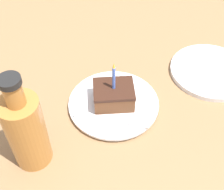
# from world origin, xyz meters

# --- Properties ---
(ground_plane) EXTENTS (2.40, 2.40, 0.04)m
(ground_plane) POSITION_xyz_m (0.00, 0.00, -0.02)
(ground_plane) COLOR olive
(ground_plane) RESTS_ON ground
(plate) EXTENTS (0.23, 0.23, 0.02)m
(plate) POSITION_xyz_m (0.03, 0.00, 0.01)
(plate) COLOR silver
(plate) RESTS_ON ground_plane
(cake_slice) EXTENTS (0.08, 0.10, 0.13)m
(cake_slice) POSITION_xyz_m (0.03, 0.00, 0.04)
(cake_slice) COLOR brown
(cake_slice) RESTS_ON plate
(fork) EXTENTS (0.06, 0.18, 0.00)m
(fork) POSITION_xyz_m (-0.03, -0.00, 0.02)
(fork) COLOR silver
(fork) RESTS_ON plate
(bottle) EXTENTS (0.08, 0.08, 0.24)m
(bottle) POSITION_xyz_m (-0.10, 0.19, 0.10)
(bottle) COLOR #B27233
(bottle) RESTS_ON ground_plane
(side_plate) EXTENTS (0.22, 0.22, 0.01)m
(side_plate) POSITION_xyz_m (0.13, -0.28, 0.01)
(side_plate) COLOR silver
(side_plate) RESTS_ON ground_plane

